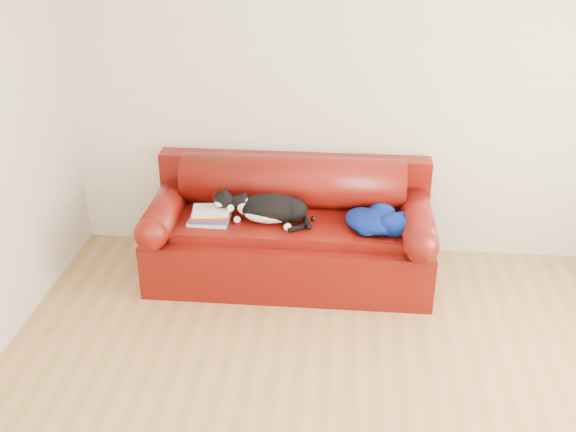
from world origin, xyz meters
name	(u,v)px	position (x,y,z in m)	size (l,w,h in m)	color
ground	(349,414)	(0.00, 0.00, 0.00)	(4.50, 4.50, 0.00)	olive
room_shell	(390,138)	(0.12, 0.02, 1.67)	(4.52, 4.02, 2.61)	beige
sofa_base	(290,248)	(-0.48, 1.49, 0.24)	(2.10, 0.90, 0.50)	#380D02
sofa_back	(293,199)	(-0.48, 1.74, 0.54)	(2.10, 1.01, 0.88)	#380D02
book_stack	(210,215)	(-1.05, 1.37, 0.55)	(0.29, 0.24, 0.10)	beige
cat	(272,209)	(-0.61, 1.42, 0.60)	(0.70, 0.34, 0.26)	black
blanket	(376,220)	(0.16, 1.38, 0.57)	(0.49, 0.44, 0.15)	#020E43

